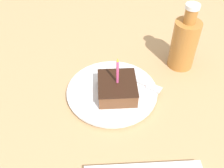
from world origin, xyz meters
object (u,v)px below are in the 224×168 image
object	(u,v)px
plate	(112,92)
fork	(136,81)
cake_slice	(117,88)
bottle	(184,43)

from	to	relation	value
plate	fork	bearing A→B (deg)	22.22
plate	cake_slice	distance (m)	0.04
fork	bottle	size ratio (longest dim) A/B	0.76
fork	bottle	bearing A→B (deg)	30.69
plate	fork	xyz separation A→B (m)	(0.08, 0.03, 0.01)
fork	bottle	xyz separation A→B (m)	(0.16, 0.09, 0.07)
cake_slice	bottle	world-z (taller)	bottle
fork	bottle	world-z (taller)	bottle
cake_slice	fork	bearing A→B (deg)	37.79
cake_slice	plate	bearing A→B (deg)	128.69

